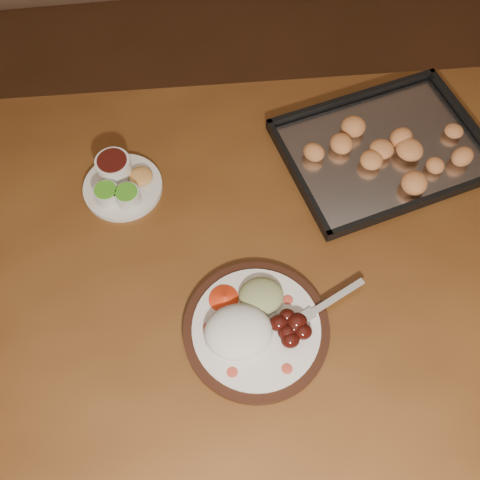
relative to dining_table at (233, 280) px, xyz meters
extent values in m
plane|color=brown|center=(0.02, -0.24, -0.65)|extent=(4.00, 4.00, 0.00)
cube|color=brown|center=(0.00, 0.00, 0.08)|extent=(1.53, 0.96, 0.04)
cylinder|color=#442814|center=(0.69, 0.35, -0.30)|extent=(0.07, 0.07, 0.71)
cylinder|color=black|center=(0.02, -0.15, 0.10)|extent=(0.26, 0.26, 0.02)
cylinder|color=silver|center=(0.02, -0.15, 0.11)|extent=(0.23, 0.23, 0.01)
ellipsoid|color=#BF3F2D|center=(-0.03, -0.22, 0.12)|extent=(0.02, 0.02, 0.00)
ellipsoid|color=#BF3F2D|center=(0.07, -0.23, 0.12)|extent=(0.02, 0.02, 0.00)
ellipsoid|color=#BF3F2D|center=(0.09, -0.10, 0.12)|extent=(0.02, 0.02, 0.00)
ellipsoid|color=#BF3F2D|center=(-0.06, -0.14, 0.12)|extent=(0.02, 0.02, 0.00)
ellipsoid|color=silver|center=(-0.01, -0.15, 0.13)|extent=(0.13, 0.11, 0.05)
ellipsoid|color=#440E09|center=(0.08, -0.17, 0.13)|extent=(0.03, 0.03, 0.03)
ellipsoid|color=#440E09|center=(0.09, -0.15, 0.13)|extent=(0.03, 0.03, 0.03)
ellipsoid|color=#440E09|center=(0.08, -0.14, 0.13)|extent=(0.03, 0.03, 0.03)
ellipsoid|color=#440E09|center=(0.10, -0.17, 0.13)|extent=(0.03, 0.03, 0.03)
ellipsoid|color=#440E09|center=(0.06, -0.15, 0.13)|extent=(0.03, 0.03, 0.03)
ellipsoid|color=#440E09|center=(0.09, -0.16, 0.13)|extent=(0.03, 0.03, 0.03)
ellipsoid|color=#440E09|center=(0.08, -0.18, 0.13)|extent=(0.03, 0.03, 0.03)
ellipsoid|color=#9F8666|center=(0.04, -0.09, 0.12)|extent=(0.09, 0.08, 0.03)
cone|color=red|center=(-0.02, -0.09, 0.12)|extent=(0.08, 0.08, 0.03)
cube|color=white|center=(0.17, -0.11, 0.12)|extent=(0.12, 0.06, 0.00)
cube|color=white|center=(0.11, -0.14, 0.12)|extent=(0.04, 0.03, 0.00)
cylinder|color=white|center=(0.10, -0.16, 0.12)|extent=(0.03, 0.01, 0.00)
cylinder|color=white|center=(0.09, -0.15, 0.12)|extent=(0.03, 0.01, 0.00)
cylinder|color=white|center=(0.09, -0.15, 0.12)|extent=(0.03, 0.01, 0.00)
cylinder|color=white|center=(0.09, -0.14, 0.12)|extent=(0.03, 0.01, 0.00)
cylinder|color=silver|center=(-0.20, 0.19, 0.10)|extent=(0.16, 0.16, 0.01)
cylinder|color=silver|center=(-0.23, 0.16, 0.12)|extent=(0.05, 0.05, 0.03)
cylinder|color=#459D1F|center=(-0.23, 0.16, 0.14)|extent=(0.04, 0.04, 0.00)
cylinder|color=silver|center=(-0.19, 0.15, 0.12)|extent=(0.05, 0.05, 0.03)
cylinder|color=#459D1F|center=(-0.19, 0.15, 0.14)|extent=(0.04, 0.04, 0.00)
cylinder|color=silver|center=(-0.21, 0.22, 0.13)|extent=(0.07, 0.07, 0.04)
cylinder|color=#3A0E0A|center=(-0.21, 0.22, 0.15)|extent=(0.06, 0.06, 0.00)
ellipsoid|color=gold|center=(-0.16, 0.20, 0.12)|extent=(0.05, 0.05, 0.02)
cube|color=black|center=(0.35, 0.21, 0.10)|extent=(0.48, 0.40, 0.01)
cube|color=black|center=(0.31, 0.35, 0.11)|extent=(0.40, 0.11, 0.02)
cube|color=black|center=(0.39, 0.07, 0.11)|extent=(0.40, 0.11, 0.02)
cube|color=black|center=(0.54, 0.26, 0.11)|extent=(0.09, 0.30, 0.02)
cube|color=black|center=(0.15, 0.16, 0.11)|extent=(0.09, 0.30, 0.02)
cube|color=silver|center=(0.35, 0.21, 0.11)|extent=(0.44, 0.36, 0.00)
ellipsoid|color=#E28D4F|center=(0.40, 0.22, 0.12)|extent=(0.05, 0.04, 0.03)
ellipsoid|color=#E28D4F|center=(0.43, 0.27, 0.12)|extent=(0.06, 0.06, 0.03)
ellipsoid|color=#E28D4F|center=(0.36, 0.30, 0.12)|extent=(0.06, 0.06, 0.03)
ellipsoid|color=#E28D4F|center=(0.32, 0.26, 0.12)|extent=(0.05, 0.05, 0.03)
ellipsoid|color=#E28D4F|center=(0.28, 0.25, 0.12)|extent=(0.06, 0.06, 0.03)
ellipsoid|color=#E28D4F|center=(0.30, 0.21, 0.12)|extent=(0.06, 0.05, 0.03)
ellipsoid|color=#E28D4F|center=(0.25, 0.17, 0.12)|extent=(0.06, 0.05, 0.03)
ellipsoid|color=#E28D4F|center=(0.32, 0.13, 0.12)|extent=(0.06, 0.06, 0.03)
ellipsoid|color=#E28D4F|center=(0.34, 0.16, 0.12)|extent=(0.05, 0.05, 0.03)
ellipsoid|color=#E28D4F|center=(0.40, 0.15, 0.12)|extent=(0.06, 0.06, 0.03)
ellipsoid|color=#E28D4F|center=(0.40, 0.20, 0.12)|extent=(0.06, 0.06, 0.03)
camera|label=1|loc=(-0.04, -0.45, 1.02)|focal=40.00mm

